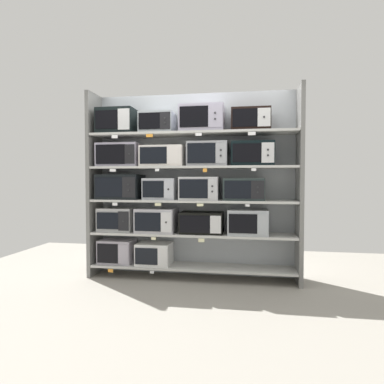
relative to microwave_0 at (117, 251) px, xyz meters
name	(u,v)px	position (x,y,z in m)	size (l,w,h in m)	color
ground	(176,307)	(1.04, -1.00, -0.34)	(6.66, 6.00, 0.02)	gray
back_panel	(195,185)	(1.04, 0.24, 0.91)	(2.86, 0.04, 2.47)	#9EA3A8
upright_left	(95,185)	(-0.32, 0.00, 0.91)	(0.05, 0.43, 2.47)	slate
upright_right	(300,185)	(2.40, 0.00, 0.91)	(0.05, 0.43, 2.47)	slate
shelf_0	(192,267)	(1.04, 0.00, -0.17)	(2.66, 0.43, 0.03)	beige
microwave_0	(117,251)	(0.00, 0.00, 0.00)	(0.46, 0.33, 0.32)	#A29BA8
microwave_1	(154,253)	(0.53, 0.00, -0.01)	(0.45, 0.38, 0.29)	silver
price_tag_0	(111,271)	(0.00, -0.21, -0.21)	(0.07, 0.00, 0.04)	orange
price_tag_1	(152,272)	(0.55, -0.21, -0.21)	(0.06, 0.00, 0.03)	white
shelf_1	(192,234)	(1.04, 0.00, 0.26)	(2.66, 0.43, 0.03)	beige
microwave_2	(117,219)	(0.01, 0.00, 0.44)	(0.47, 0.35, 0.31)	#A1A1A2
microwave_3	(157,220)	(0.57, 0.00, 0.44)	(0.51, 0.44, 0.32)	#A5A4AB
microwave_4	(202,223)	(1.17, 0.00, 0.42)	(0.55, 0.35, 0.28)	black
microwave_5	(248,222)	(1.76, 0.00, 0.44)	(0.50, 0.40, 0.32)	#9EA3A9
price_tag_2	(154,239)	(0.58, -0.21, 0.23)	(0.06, 0.00, 0.04)	beige
price_tag_3	(201,240)	(1.19, -0.21, 0.22)	(0.08, 0.00, 0.05)	beige
shelf_2	(192,201)	(1.04, 0.00, 0.70)	(2.66, 0.43, 0.03)	beige
microwave_6	(121,187)	(0.06, 0.00, 0.88)	(0.58, 0.44, 0.33)	black
microwave_7	(161,189)	(0.62, 0.00, 0.85)	(0.43, 0.36, 0.28)	#B4B8C1
microwave_8	(200,188)	(1.14, 0.00, 0.86)	(0.50, 0.42, 0.30)	#B9BABC
microwave_9	(244,189)	(1.71, 0.00, 0.85)	(0.52, 0.35, 0.28)	#273232
price_tag_4	(115,204)	(0.06, -0.21, 0.66)	(0.07, 0.00, 0.04)	white
price_tag_5	(158,205)	(0.64, -0.21, 0.66)	(0.08, 0.00, 0.04)	beige
price_tag_6	(200,205)	(1.18, -0.21, 0.66)	(0.08, 0.00, 0.03)	beige
price_tag_7	(247,205)	(1.76, -0.21, 0.67)	(0.05, 0.00, 0.03)	white
shelf_3	(192,167)	(1.04, 0.00, 1.14)	(2.66, 0.43, 0.03)	beige
microwave_10	(120,155)	(0.05, 0.00, 1.31)	(0.56, 0.38, 0.31)	#A09BAF
microwave_11	(164,156)	(0.66, 0.00, 1.28)	(0.56, 0.42, 0.27)	silver
microwave_12	(208,154)	(1.25, 0.00, 1.31)	(0.52, 0.37, 0.31)	#9C9EA3
microwave_13	(253,154)	(1.82, 0.00, 1.30)	(0.53, 0.39, 0.30)	black
price_tag_8	(113,170)	(0.04, -0.21, 1.10)	(0.08, 0.00, 0.04)	white
price_tag_9	(157,170)	(0.63, -0.21, 1.10)	(0.05, 0.00, 0.03)	white
price_tag_10	(205,170)	(1.24, -0.21, 1.09)	(0.05, 0.00, 0.05)	orange
price_tag_11	(254,170)	(1.83, -0.21, 1.10)	(0.06, 0.00, 0.03)	white
shelf_4	(192,134)	(1.04, 0.00, 1.57)	(2.66, 0.43, 0.03)	beige
microwave_14	(117,122)	(0.02, 0.00, 1.76)	(0.50, 0.38, 0.34)	black
microwave_15	(158,123)	(0.58, 0.00, 1.72)	(0.44, 0.38, 0.27)	#9BA4AA
microwave_16	(202,119)	(1.18, 0.00, 1.76)	(0.56, 0.42, 0.34)	#A09AAE
microwave_17	(251,120)	(1.79, 0.00, 1.72)	(0.48, 0.43, 0.27)	black
price_tag_12	(115,137)	(0.07, -0.21, 1.53)	(0.08, 0.00, 0.04)	white
price_tag_13	(149,136)	(0.53, -0.21, 1.53)	(0.09, 0.00, 0.04)	orange
price_tag_14	(199,134)	(1.16, -0.21, 1.54)	(0.08, 0.00, 0.04)	white
price_tag_15	(252,133)	(1.81, -0.21, 1.53)	(0.09, 0.00, 0.04)	white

